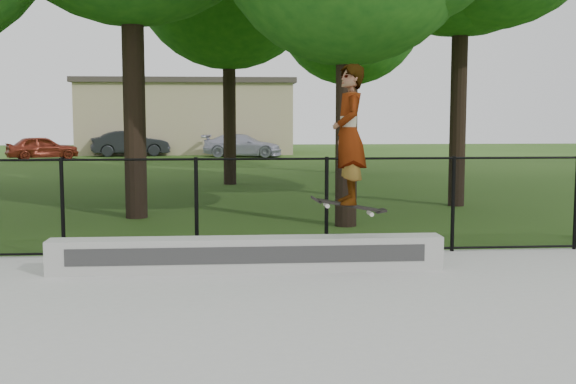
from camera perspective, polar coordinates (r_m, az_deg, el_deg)
name	(u,v)px	position (r m, az deg, el deg)	size (l,w,h in m)	color
grind_ledge	(248,254)	(9.96, -3.21, -4.92)	(5.39, 0.40, 0.46)	#9F9F9B
car_a	(42,148)	(38.22, -18.83, 3.34)	(1.40, 3.46, 1.18)	maroon
car_b	(130,143)	(40.21, -12.36, 3.77)	(1.45, 3.77, 1.37)	black
car_c	(242,145)	(38.59, -3.62, 3.70)	(1.70, 3.85, 1.21)	#A7A5BB
skater_airborne	(349,136)	(9.71, 4.85, 4.40)	(0.83, 0.69, 2.03)	black
chainlink_fence	(196,206)	(11.08, -7.25, -1.13)	(16.06, 0.06, 1.50)	black
distant_building	(187,116)	(43.15, -7.95, 5.97)	(12.40, 6.40, 4.30)	tan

